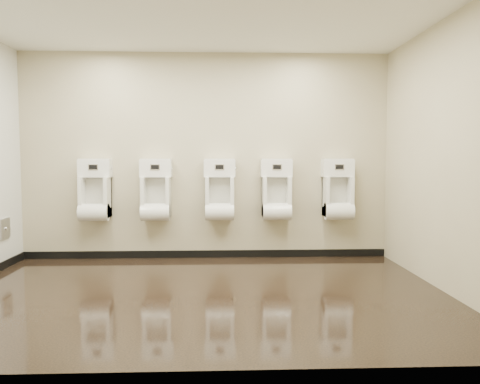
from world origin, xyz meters
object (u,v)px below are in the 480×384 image
object	(u,v)px
urinal_0	(95,195)
urinal_4	(338,194)
urinal_3	(276,194)
urinal_1	(156,194)
urinal_2	(220,194)
access_panel	(5,229)

from	to	relation	value
urinal_0	urinal_4	size ratio (longest dim) A/B	1.00
urinal_3	urinal_4	size ratio (longest dim) A/B	1.00
urinal_1	urinal_3	xyz separation A→B (m)	(1.62, 0.00, 0.00)
urinal_2	urinal_4	bearing A→B (deg)	0.00
urinal_1	urinal_3	size ratio (longest dim) A/B	1.00
urinal_1	urinal_3	bearing A→B (deg)	0.00
urinal_3	urinal_4	xyz separation A→B (m)	(0.84, 0.00, 0.00)
urinal_0	urinal_2	world-z (taller)	same
urinal_0	urinal_2	size ratio (longest dim) A/B	1.00
urinal_1	urinal_2	world-z (taller)	same
access_panel	urinal_2	size ratio (longest dim) A/B	0.31
urinal_4	urinal_1	bearing A→B (deg)	180.00
urinal_0	urinal_3	size ratio (longest dim) A/B	1.00
urinal_0	urinal_4	xyz separation A→B (m)	(3.27, 0.00, 0.00)
urinal_4	urinal_0	bearing A→B (deg)	180.00
access_panel	urinal_4	distance (m)	4.32
urinal_1	urinal_4	world-z (taller)	same
urinal_2	urinal_4	size ratio (longest dim) A/B	1.00
urinal_2	urinal_0	bearing A→B (deg)	180.00
urinal_3	urinal_4	distance (m)	0.84
urinal_3	urinal_2	bearing A→B (deg)	180.00
urinal_0	urinal_1	bearing A→B (deg)	0.00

